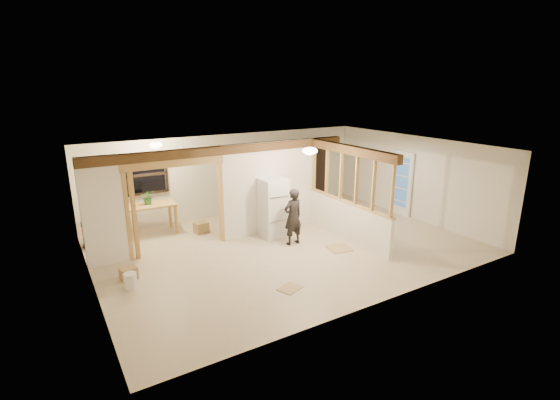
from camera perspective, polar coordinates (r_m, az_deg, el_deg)
floor at (r=10.37m, az=0.97°, el=-6.49°), size 9.00×6.50×0.01m
ceiling at (r=9.69m, az=1.04°, el=7.31°), size 9.00×6.50×0.01m
wall_back at (r=12.74m, az=-6.80°, el=3.62°), size 9.00×0.01×2.50m
wall_front at (r=7.55m, az=14.29°, el=-5.61°), size 9.00×0.01×2.50m
wall_left at (r=8.57m, az=-25.47°, el=-4.09°), size 0.01×6.50×2.50m
wall_right at (r=12.86m, az=18.28°, el=3.02°), size 0.01×6.50×2.50m
partition_left_stub at (r=9.75m, az=-23.66°, el=-1.54°), size 0.90×0.12×2.50m
partition_center at (r=11.05m, az=-1.42°, el=1.79°), size 2.80×0.12×2.50m
doorway_frame at (r=10.11m, az=-14.32°, el=-0.97°), size 2.46×0.14×2.20m
header_beam_back at (r=10.29m, az=-7.32°, el=7.03°), size 7.00×0.18×0.22m
header_beam_right at (r=10.34m, az=9.83°, el=6.96°), size 0.18×3.30×0.22m
pony_wall at (r=10.79m, az=9.36°, el=-2.94°), size 0.12×3.20×1.00m
stud_partition at (r=10.47m, az=9.64°, el=3.07°), size 0.14×3.20×1.32m
window_back at (r=11.80m, az=-18.25°, el=3.40°), size 1.12×0.10×1.10m
french_door at (r=13.11m, az=16.64°, el=2.28°), size 0.12×0.86×2.00m
ceiling_dome_main at (r=9.45m, az=4.22°, el=6.92°), size 0.36×0.36×0.16m
ceiling_dome_util at (r=10.83m, az=-17.08°, el=7.44°), size 0.32×0.32×0.14m
hanging_bulb at (r=10.35m, az=-13.28°, el=5.65°), size 0.07×0.07×0.07m
refrigerator at (r=10.80m, az=-0.96°, el=-1.07°), size 0.65×0.63×1.58m
woman at (r=10.25m, az=1.83°, el=-2.36°), size 0.57×0.40×1.47m
work_table at (r=11.53m, az=-17.79°, el=-2.63°), size 1.41×0.79×0.86m
potted_plant at (r=11.38m, az=-18.08°, el=0.38°), size 0.40×0.36×0.39m
shop_vac at (r=11.29m, az=-24.87°, el=-4.26°), size 0.61×0.61×0.68m
bookshelf at (r=14.02m, az=4.47°, el=3.74°), size 0.99×0.33×1.98m
bucket at (r=8.82m, az=-20.30°, el=-10.62°), size 0.30×0.30×0.33m
box_util_a at (r=11.41m, az=-11.03°, el=-3.81°), size 0.39×0.35×0.30m
box_util_b at (r=10.85m, az=-21.48°, el=-5.87°), size 0.35×0.35×0.26m
box_front at (r=9.23m, az=-20.54°, el=-9.65°), size 0.36×0.31×0.26m
floor_panel_near at (r=10.31m, az=8.32°, el=-6.72°), size 0.62×0.62×0.02m
floor_panel_far at (r=8.35m, az=1.40°, el=-12.31°), size 0.55×0.50×0.01m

